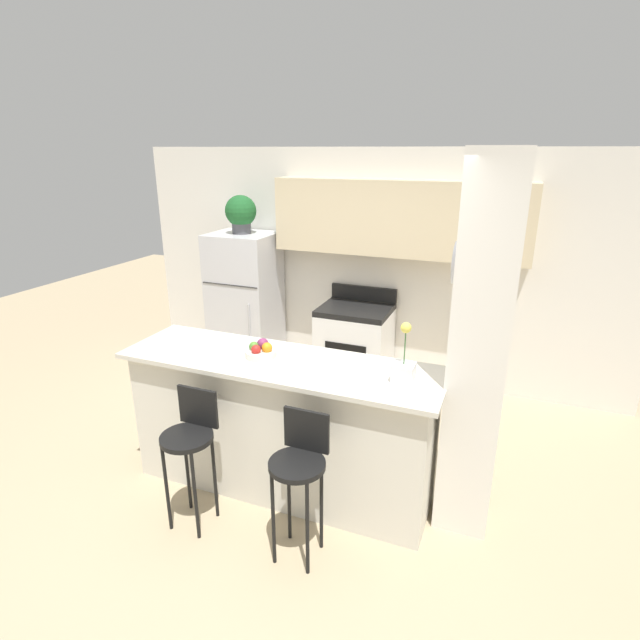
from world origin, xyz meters
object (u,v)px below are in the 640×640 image
object	(u,v)px
refrigerator	(245,302)
bar_stool_left	(190,439)
potted_plant_on_fridge	(241,213)
orchid_vase	(404,367)
bar_stool_right	(300,465)
stove_range	(355,346)
fruit_bowl	(261,350)

from	to	relation	value
refrigerator	bar_stool_left	size ratio (longest dim) A/B	1.64
potted_plant_on_fridge	orchid_vase	size ratio (longest dim) A/B	1.04
bar_stool_left	bar_stool_right	world-z (taller)	same
refrigerator	potted_plant_on_fridge	xyz separation A→B (m)	(-0.00, 0.00, 1.04)
stove_range	orchid_vase	bearing A→B (deg)	-63.79
bar_stool_left	orchid_vase	distance (m)	1.52
refrigerator	orchid_vase	size ratio (longest dim) A/B	4.02
bar_stool_right	refrigerator	bearing A→B (deg)	125.97
fruit_bowl	bar_stool_left	bearing A→B (deg)	-113.17
orchid_vase	bar_stool_left	bearing A→B (deg)	-156.34
fruit_bowl	potted_plant_on_fridge	bearing A→B (deg)	123.06
stove_range	bar_stool_left	distance (m)	2.54
potted_plant_on_fridge	stove_range	bearing A→B (deg)	0.68
bar_stool_left	potted_plant_on_fridge	world-z (taller)	potted_plant_on_fridge
bar_stool_right	orchid_vase	world-z (taller)	orchid_vase
bar_stool_left	bar_stool_right	bearing A→B (deg)	0.00
refrigerator	bar_stool_right	world-z (taller)	refrigerator
stove_range	fruit_bowl	bearing A→B (deg)	-93.43
refrigerator	fruit_bowl	size ratio (longest dim) A/B	7.01
bar_stool_left	refrigerator	bearing A→B (deg)	111.73
stove_range	orchid_vase	size ratio (longest dim) A/B	2.64
refrigerator	stove_range	xyz separation A→B (m)	(1.35, 0.02, -0.35)
bar_stool_left	orchid_vase	bearing A→B (deg)	23.66
bar_stool_right	fruit_bowl	size ratio (longest dim) A/B	4.27
stove_range	potted_plant_on_fridge	distance (m)	1.94
bar_stool_right	bar_stool_left	bearing A→B (deg)	180.00
orchid_vase	stove_range	bearing A→B (deg)	116.21
refrigerator	potted_plant_on_fridge	distance (m)	1.04
stove_range	fruit_bowl	xyz separation A→B (m)	(-0.11, -1.92, 0.67)
potted_plant_on_fridge	fruit_bowl	size ratio (longest dim) A/B	1.82
bar_stool_right	orchid_vase	distance (m)	0.92
potted_plant_on_fridge	fruit_bowl	world-z (taller)	potted_plant_on_fridge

